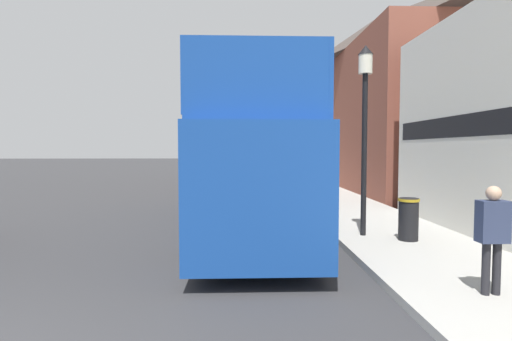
% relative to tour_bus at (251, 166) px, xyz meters
% --- Properties ---
extents(ground_plane, '(144.00, 144.00, 0.00)m').
position_rel_tour_bus_xyz_m(ground_plane, '(-3.56, 13.07, -1.75)').
color(ground_plane, '#333335').
extents(sidewalk, '(3.17, 108.00, 0.14)m').
position_rel_tour_bus_xyz_m(sidewalk, '(3.57, 10.07, -1.68)').
color(sidewalk, '#ADAAA3').
rests_on(sidewalk, ground_plane).
extents(brick_terrace_rear, '(6.00, 20.88, 10.39)m').
position_rel_tour_bus_xyz_m(brick_terrace_rear, '(8.15, 13.72, 3.44)').
color(brick_terrace_rear, brown).
rests_on(brick_terrace_rear, ground_plane).
extents(tour_bus, '(2.48, 10.71, 4.01)m').
position_rel_tour_bus_xyz_m(tour_bus, '(0.00, 0.00, 0.00)').
color(tour_bus, '#19479E').
rests_on(tour_bus, ground_plane).
extents(parked_car_ahead_of_bus, '(1.88, 4.35, 1.36)m').
position_rel_tour_bus_xyz_m(parked_car_ahead_of_bus, '(0.85, 7.21, -1.12)').
color(parked_car_ahead_of_bus, navy).
rests_on(parked_car_ahead_of_bus, ground_plane).
extents(pedestrian_nearest, '(0.41, 0.23, 1.57)m').
position_rel_tour_bus_xyz_m(pedestrian_nearest, '(3.30, -5.95, -0.67)').
color(pedestrian_nearest, '#232328').
rests_on(pedestrian_nearest, sidewalk).
extents(lamp_post_nearest, '(0.35, 0.35, 4.55)m').
position_rel_tour_bus_xyz_m(lamp_post_nearest, '(2.68, -1.96, 1.53)').
color(lamp_post_nearest, black).
rests_on(lamp_post_nearest, sidewalk).
extents(lamp_post_second, '(0.35, 0.35, 5.16)m').
position_rel_tour_bus_xyz_m(lamp_post_second, '(2.39, 6.81, 1.90)').
color(lamp_post_second, black).
rests_on(lamp_post_second, sidewalk).
extents(litter_bin, '(0.48, 0.48, 0.97)m').
position_rel_tour_bus_xyz_m(litter_bin, '(3.55, -2.53, -1.10)').
color(litter_bin, black).
rests_on(litter_bin, sidewalk).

